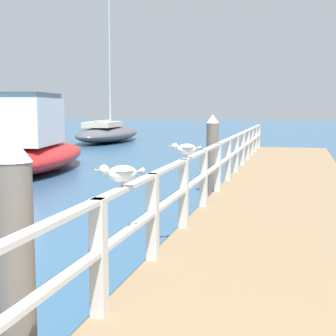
{
  "coord_description": "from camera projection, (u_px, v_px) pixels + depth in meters",
  "views": [
    {
      "loc": [
        0.21,
        0.24,
        2.04
      ],
      "look_at": [
        -2.17,
        9.68,
        0.87
      ],
      "focal_mm": 54.79,
      "sensor_mm": 36.0,
      "label": 1
    }
  ],
  "objects": [
    {
      "name": "pier_deck",
      "position": [
        285.0,
        196.0,
        10.71
      ],
      "size": [
        2.77,
        22.16,
        0.35
      ],
      "primitive_type": "cube",
      "color": "#846B4C",
      "rests_on": "ground_plane"
    },
    {
      "name": "pier_railing",
      "position": [
        223.0,
        158.0,
        10.94
      ],
      "size": [
        0.12,
        20.68,
        0.96
      ],
      "color": "beige",
      "rests_on": "pier_deck"
    },
    {
      "name": "dock_piling_near",
      "position": [
        15.0,
        264.0,
        3.59
      ],
      "size": [
        0.29,
        0.29,
        1.86
      ],
      "color": "#6B6056",
      "rests_on": "ground_plane"
    },
    {
      "name": "dock_piling_far",
      "position": [
        212.0,
        154.0,
        11.89
      ],
      "size": [
        0.29,
        0.29,
        1.86
      ],
      "color": "#6B6056",
      "rests_on": "ground_plane"
    },
    {
      "name": "seagull_foreground",
      "position": [
        121.0,
        173.0,
        4.59
      ],
      "size": [
        0.38,
        0.36,
        0.21
      ],
      "rotation": [
        0.0,
        0.0,
        2.32
      ],
      "color": "white",
      "rests_on": "pier_railing"
    },
    {
      "name": "seagull_background",
      "position": [
        186.0,
        148.0,
        7.26
      ],
      "size": [
        0.44,
        0.27,
        0.21
      ],
      "rotation": [
        0.0,
        0.0,
        2.07
      ],
      "color": "white",
      "rests_on": "pier_railing"
    },
    {
      "name": "boat_3",
      "position": [
        34.0,
        146.0,
        16.12
      ],
      "size": [
        3.64,
        7.42,
        2.46
      ],
      "rotation": [
        0.0,
        0.0,
        3.33
      ],
      "color": "red",
      "rests_on": "ground_plane"
    },
    {
      "name": "boat_4",
      "position": [
        108.0,
        133.0,
        29.9
      ],
      "size": [
        3.09,
        7.96,
        9.6
      ],
      "rotation": [
        0.0,
        0.0,
        0.04
      ],
      "color": "#4C4C51",
      "rests_on": "ground_plane"
    }
  ]
}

